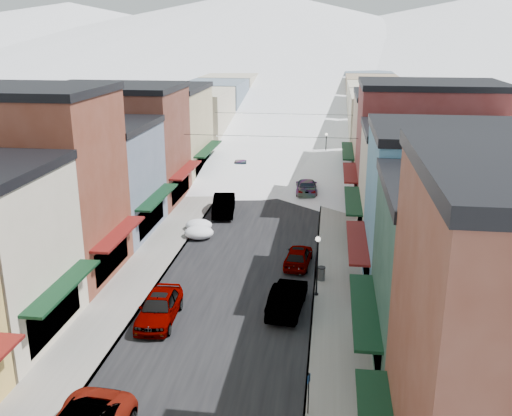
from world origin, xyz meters
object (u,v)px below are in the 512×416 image
(car_silver_sedan, at_px, (159,307))
(trash_can, at_px, (321,273))
(car_dark_hatch, at_px, (224,205))
(streetlamp_near, at_px, (317,259))
(car_green_sedan, at_px, (287,298))

(car_silver_sedan, xyz_separation_m, trash_can, (8.94, 6.40, -0.23))
(car_dark_hatch, distance_m, streetlamp_near, 17.86)
(car_silver_sedan, height_order, streetlamp_near, streetlamp_near)
(car_silver_sedan, xyz_separation_m, streetlamp_near, (8.70, 4.17, 1.72))
(car_silver_sedan, relative_size, streetlamp_near, 1.30)
(trash_can, bearing_deg, car_dark_hatch, 123.96)
(car_green_sedan, distance_m, streetlamp_near, 3.10)
(trash_can, bearing_deg, car_silver_sedan, -144.43)
(car_dark_hatch, bearing_deg, car_silver_sedan, -97.29)
(streetlamp_near, bearing_deg, trash_can, 83.73)
(car_dark_hatch, relative_size, streetlamp_near, 1.37)
(car_green_sedan, bearing_deg, car_dark_hatch, -62.62)
(car_green_sedan, height_order, streetlamp_near, streetlamp_near)
(car_dark_hatch, xyz_separation_m, streetlamp_near, (8.70, -15.51, 1.70))
(car_green_sedan, relative_size, trash_can, 5.48)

